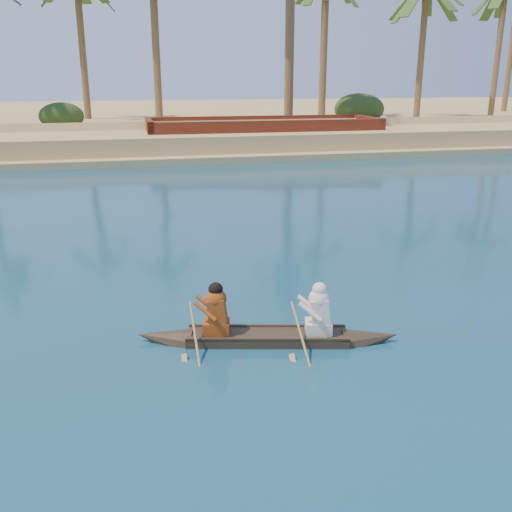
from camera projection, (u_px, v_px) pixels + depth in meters
name	position (u px, v px, depth m)	size (l,w,h in m)	color
sandy_embankment	(203.00, 119.00, 52.68)	(150.00, 51.00, 1.50)	tan
palm_grove	(224.00, 21.00, 39.41)	(110.00, 14.00, 16.00)	#31561E
shrub_cluster	(235.00, 125.00, 38.20)	(100.00, 6.00, 2.40)	#203413
canoe	(267.00, 329.00, 9.61)	(4.45, 1.61, 1.22)	#3B3120
barge_mid	(263.00, 138.00, 34.32)	(13.83, 4.85, 2.29)	maroon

